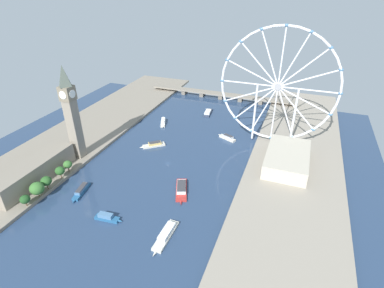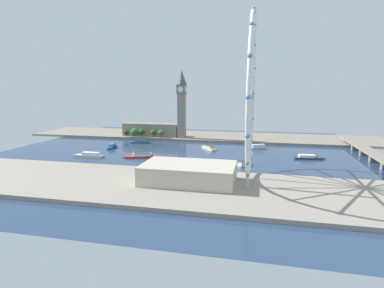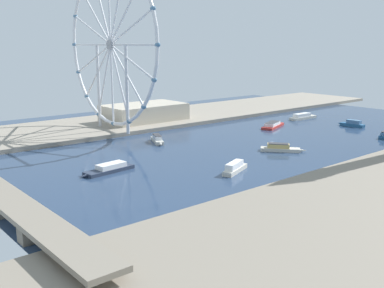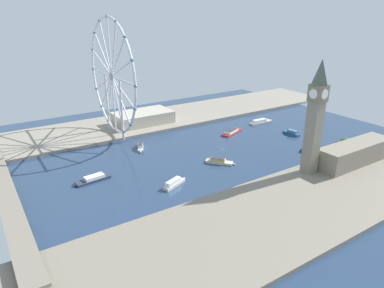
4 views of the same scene
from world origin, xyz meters
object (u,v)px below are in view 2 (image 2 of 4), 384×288
object	(u,v)px
riverside_hall	(189,173)
tour_boat_3	(141,156)
tour_boat_5	(140,142)
tour_boat_6	(243,164)
tour_boat_2	(308,157)
tour_boat_4	(112,146)
tour_boat_0	(209,148)
river_bridge	(377,156)
tour_boat_7	(257,147)
clock_tower	(182,103)
parliament_block	(151,129)
tour_boat_1	(90,155)
ferris_wheel	(251,96)

from	to	relation	value
riverside_hall	tour_boat_3	size ratio (longest dim) A/B	1.90
tour_boat_5	tour_boat_6	distance (m)	170.87
tour_boat_2	tour_boat_4	distance (m)	227.02
tour_boat_0	tour_boat_6	bearing A→B (deg)	172.41
riverside_hall	tour_boat_0	size ratio (longest dim) A/B	2.70
river_bridge	tour_boat_0	size ratio (longest dim) A/B	8.88
river_bridge	tour_boat_7	bearing A→B (deg)	-111.10
tour_boat_6	tour_boat_7	bearing A→B (deg)	17.10
clock_tower	tour_boat_0	bearing A→B (deg)	39.12
parliament_block	tour_boat_0	size ratio (longest dim) A/B	3.29
parliament_block	tour_boat_0	bearing A→B (deg)	54.57
tour_boat_5	tour_boat_7	world-z (taller)	tour_boat_7
tour_boat_0	clock_tower	bearing A→B (deg)	-0.39
clock_tower	parliament_block	world-z (taller)	clock_tower
tour_boat_2	tour_boat_5	bearing A→B (deg)	159.71
riverside_hall	tour_boat_1	world-z (taller)	riverside_hall
tour_boat_1	tour_boat_5	size ratio (longest dim) A/B	1.27
tour_boat_3	clock_tower	bearing A→B (deg)	-117.82
riverside_hall	clock_tower	bearing A→B (deg)	-164.13
tour_boat_0	parliament_block	bearing A→B (deg)	15.05
clock_tower	parliament_block	distance (m)	64.54
clock_tower	tour_boat_6	distance (m)	170.99
riverside_hall	tour_boat_4	distance (m)	176.72
ferris_wheel	tour_boat_7	bearing A→B (deg)	177.80
tour_boat_0	tour_boat_5	bearing A→B (deg)	37.64
tour_boat_0	tour_boat_2	distance (m)	112.87
parliament_block	tour_boat_1	xyz separation A→B (m)	(139.84, -18.83, -10.13)
clock_tower	tour_boat_4	world-z (taller)	clock_tower
tour_boat_6	tour_boat_7	xyz separation A→B (m)	(-88.11, 11.78, 0.24)
parliament_block	tour_boat_6	bearing A→B (deg)	45.24
ferris_wheel	tour_boat_6	xyz separation A→B (m)	(-48.37, -6.52, -64.47)
ferris_wheel	tour_boat_6	world-z (taller)	ferris_wheel
tour_boat_3	tour_boat_4	bearing A→B (deg)	-57.78
tour_boat_0	tour_boat_7	distance (m)	59.11
tour_boat_5	tour_boat_6	bearing A→B (deg)	134.98
parliament_block	tour_boat_0	xyz separation A→B (m)	(70.45, 99.02, -10.28)
clock_tower	ferris_wheel	xyz separation A→B (m)	(181.68, 101.14, 14.34)
clock_tower	riverside_hall	world-z (taller)	clock_tower
ferris_wheel	tour_boat_3	distance (m)	145.76
river_bridge	tour_boat_3	bearing A→B (deg)	-82.78
tour_boat_1	tour_boat_7	bearing A→B (deg)	-152.89
tour_boat_3	tour_boat_5	xyz separation A→B (m)	(-81.38, -33.64, 0.21)
river_bridge	tour_boat_5	size ratio (longest dim) A/B	7.84
ferris_wheel	tour_boat_4	world-z (taller)	ferris_wheel
tour_boat_4	riverside_hall	bearing A→B (deg)	40.27
riverside_hall	ferris_wheel	bearing A→B (deg)	116.41
tour_boat_1	tour_boat_7	world-z (taller)	tour_boat_7
river_bridge	riverside_hall	bearing A→B (deg)	-55.48
clock_tower	riverside_hall	distance (m)	215.47
tour_boat_3	tour_boat_7	world-z (taller)	tour_boat_7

